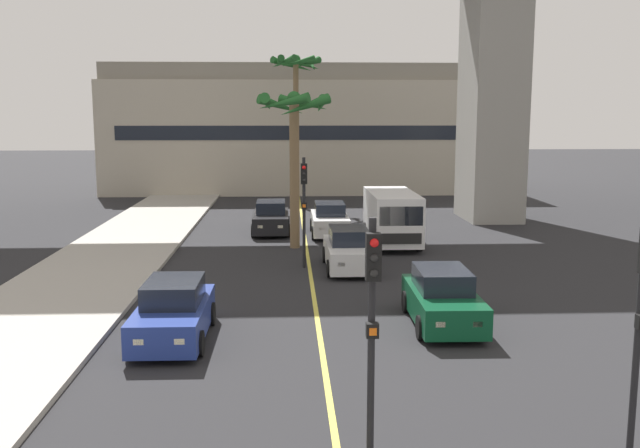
% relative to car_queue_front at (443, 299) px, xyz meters
% --- Properties ---
extents(sidewalk_left, '(4.80, 80.00, 0.15)m').
position_rel_car_queue_front_xyz_m(sidewalk_left, '(-11.46, 0.98, -0.65)').
color(sidewalk_left, '#ADA89E').
rests_on(sidewalk_left, ground).
extents(lane_stripe_center, '(0.14, 56.00, 0.01)m').
position_rel_car_queue_front_xyz_m(lane_stripe_center, '(-3.46, 8.98, -0.72)').
color(lane_stripe_center, '#DBCC4C').
rests_on(lane_stripe_center, ground).
extents(pier_building_backdrop, '(28.24, 8.04, 9.34)m').
position_rel_car_queue_front_xyz_m(pier_building_backdrop, '(-3.46, 34.73, 3.88)').
color(pier_building_backdrop, '#BCB29E').
rests_on(pier_building_backdrop, ground).
extents(car_queue_front, '(1.90, 4.13, 1.56)m').
position_rel_car_queue_front_xyz_m(car_queue_front, '(0.00, 0.00, 0.00)').
color(car_queue_front, '#0C4728').
rests_on(car_queue_front, ground).
extents(car_queue_second, '(1.84, 4.10, 1.56)m').
position_rel_car_queue_front_xyz_m(car_queue_second, '(-5.08, 15.47, 0.00)').
color(car_queue_second, black).
rests_on(car_queue_second, ground).
extents(car_queue_third, '(1.85, 4.11, 1.56)m').
position_rel_car_queue_front_xyz_m(car_queue_third, '(-2.23, 14.68, 0.00)').
color(car_queue_third, white).
rests_on(car_queue_third, ground).
extents(car_queue_fourth, '(1.86, 4.11, 1.56)m').
position_rel_car_queue_front_xyz_m(car_queue_fourth, '(-7.25, -1.00, 0.00)').
color(car_queue_fourth, navy).
rests_on(car_queue_fourth, ground).
extents(car_queue_fifth, '(1.86, 4.11, 1.56)m').
position_rel_car_queue_front_xyz_m(car_queue_fifth, '(-1.97, 7.13, 0.00)').
color(car_queue_fifth, white).
rests_on(car_queue_fifth, ground).
extents(delivery_van, '(2.16, 5.25, 2.36)m').
position_rel_car_queue_front_xyz_m(delivery_van, '(0.38, 12.03, 0.57)').
color(delivery_van, white).
rests_on(delivery_van, ground).
extents(traffic_light_median_near, '(0.24, 0.37, 4.20)m').
position_rel_car_queue_front_xyz_m(traffic_light_median_near, '(-2.95, -7.93, 1.99)').
color(traffic_light_median_near, black).
rests_on(traffic_light_median_near, ground).
extents(traffic_light_median_far, '(0.24, 0.37, 4.20)m').
position_rel_car_queue_front_xyz_m(traffic_light_median_far, '(-3.66, 7.39, 1.99)').
color(traffic_light_median_far, black).
rests_on(traffic_light_median_far, ground).
extents(palm_tree_near_median, '(3.25, 3.45, 6.76)m').
position_rel_car_queue_front_xyz_m(palm_tree_near_median, '(-3.98, 11.49, 4.62)').
color(palm_tree_near_median, brown).
rests_on(palm_tree_near_median, ground).
extents(palm_tree_mid_median, '(3.26, 3.25, 9.41)m').
position_rel_car_queue_front_xyz_m(palm_tree_mid_median, '(-3.67, 25.61, 7.11)').
color(palm_tree_mid_median, brown).
rests_on(palm_tree_mid_median, ground).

